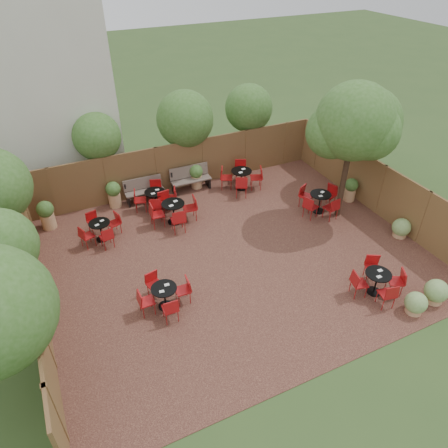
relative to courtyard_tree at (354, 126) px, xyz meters
name	(u,v)px	position (x,y,z in m)	size (l,w,h in m)	color
ground	(235,255)	(-4.56, -0.47, -3.56)	(80.00, 80.00, 0.00)	#354F23
courtyard_paving	(235,255)	(-4.56, -0.47, -3.55)	(12.00, 10.00, 0.02)	#361B16
fence_back	(181,166)	(-4.56, 4.53, -2.56)	(12.00, 0.08, 2.00)	brown
fence_left	(37,287)	(-10.56, -0.47, -2.56)	(0.08, 10.00, 2.00)	brown
fence_right	(381,190)	(1.44, -0.47, -2.56)	(0.08, 10.00, 2.00)	brown
neighbour_building	(38,86)	(-9.06, 7.53, 0.44)	(5.00, 4.00, 8.00)	beige
overhang_foliage	(173,163)	(-5.82, 1.65, -0.85)	(15.99, 10.66, 2.70)	#325A1D
courtyard_tree	(354,126)	(0.00, 0.00, 0.00)	(2.78, 2.68, 5.01)	black
park_bench_left	(144,189)	(-6.29, 4.16, -3.06)	(1.53, 0.52, 0.94)	brown
park_bench_right	(190,178)	(-4.32, 4.16, -3.02)	(1.66, 0.56, 1.02)	brown
bistro_tables	(220,218)	(-4.39, 1.11, -3.09)	(9.45, 8.79, 0.96)	black
planters	(165,193)	(-5.67, 3.39, -2.98)	(11.61, 4.11, 1.09)	tan
low_shrubs	(418,272)	(-0.09, -3.94, -3.20)	(2.92, 3.50, 0.73)	tan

